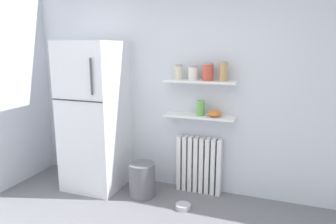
% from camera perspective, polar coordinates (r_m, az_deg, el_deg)
% --- Properties ---
extents(back_wall, '(7.04, 0.10, 2.60)m').
position_cam_1_polar(back_wall, '(3.74, 5.43, 4.87)').
color(back_wall, silver).
rests_on(back_wall, ground_plane).
extents(refrigerator, '(0.69, 0.72, 1.83)m').
position_cam_1_polar(refrigerator, '(3.94, -13.37, -0.72)').
color(refrigerator, silver).
rests_on(refrigerator, ground_plane).
extents(radiator, '(0.55, 0.12, 0.69)m').
position_cam_1_polar(radiator, '(3.83, 5.77, -9.71)').
color(radiator, white).
rests_on(radiator, ground_plane).
extents(wall_shelf_lower, '(0.84, 0.22, 0.02)m').
position_cam_1_polar(wall_shelf_lower, '(3.62, 5.85, -0.82)').
color(wall_shelf_lower, white).
extents(wall_shelf_upper, '(0.84, 0.22, 0.02)m').
position_cam_1_polar(wall_shelf_upper, '(3.56, 5.99, 5.66)').
color(wall_shelf_upper, white).
extents(storage_jar_0, '(0.09, 0.09, 0.17)m').
position_cam_1_polar(storage_jar_0, '(3.62, 1.99, 7.39)').
color(storage_jar_0, beige).
rests_on(storage_jar_0, wall_shelf_upper).
extents(storage_jar_1, '(0.11, 0.11, 0.17)m').
position_cam_1_polar(storage_jar_1, '(3.57, 4.66, 7.23)').
color(storage_jar_1, silver).
rests_on(storage_jar_1, wall_shelf_upper).
extents(storage_jar_2, '(0.12, 0.12, 0.20)m').
position_cam_1_polar(storage_jar_2, '(3.53, 7.41, 7.39)').
color(storage_jar_2, '#C64C38').
rests_on(storage_jar_2, wall_shelf_upper).
extents(storage_jar_3, '(0.09, 0.09, 0.22)m').
position_cam_1_polar(storage_jar_3, '(3.49, 10.23, 7.42)').
color(storage_jar_3, tan).
rests_on(storage_jar_3, wall_shelf_upper).
extents(vase, '(0.09, 0.09, 0.18)m').
position_cam_1_polar(vase, '(3.60, 6.09, 0.75)').
color(vase, '#66A84C').
rests_on(vase, wall_shelf_lower).
extents(shelf_bowl, '(0.17, 0.17, 0.08)m').
position_cam_1_polar(shelf_bowl, '(3.58, 8.63, -0.25)').
color(shelf_bowl, orange).
rests_on(shelf_bowl, wall_shelf_lower).
extents(trash_bin, '(0.31, 0.31, 0.41)m').
position_cam_1_polar(trash_bin, '(3.78, -4.86, -12.37)').
color(trash_bin, slate).
rests_on(trash_bin, ground_plane).
extents(pet_food_bowl, '(0.17, 0.17, 0.05)m').
position_cam_1_polar(pet_food_bowl, '(3.57, 2.81, -17.07)').
color(pet_food_bowl, '#B7B7BC').
rests_on(pet_food_bowl, ground_plane).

